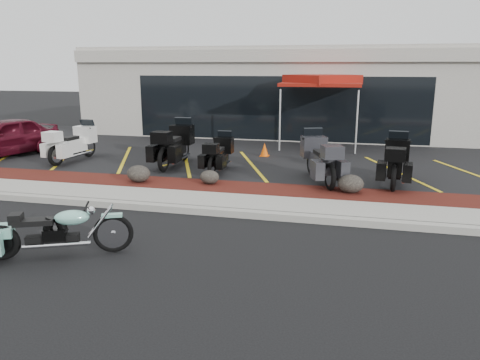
% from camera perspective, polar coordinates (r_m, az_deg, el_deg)
% --- Properties ---
extents(ground, '(90.00, 90.00, 0.00)m').
position_cam_1_polar(ground, '(9.64, -5.43, -5.77)').
color(ground, black).
rests_on(ground, ground).
extents(curb, '(24.00, 0.25, 0.15)m').
position_cam_1_polar(curb, '(10.43, -3.86, -3.78)').
color(curb, gray).
rests_on(curb, ground).
extents(sidewalk, '(24.00, 1.20, 0.15)m').
position_cam_1_polar(sidewalk, '(11.07, -2.79, -2.72)').
color(sidewalk, gray).
rests_on(sidewalk, ground).
extents(mulch_bed, '(24.00, 1.20, 0.16)m').
position_cam_1_polar(mulch_bed, '(12.18, -1.23, -1.14)').
color(mulch_bed, '#37100C').
rests_on(mulch_bed, ground).
extents(upper_lot, '(26.00, 9.60, 0.15)m').
position_cam_1_polar(upper_lot, '(17.34, 3.26, 3.33)').
color(upper_lot, black).
rests_on(upper_lot, ground).
extents(dealership_building, '(18.00, 8.16, 4.00)m').
position_cam_1_polar(dealership_building, '(23.28, 6.10, 10.74)').
color(dealership_building, '#A09A90').
rests_on(dealership_building, ground).
extents(boulder_left, '(0.64, 0.53, 0.45)m').
position_cam_1_polar(boulder_left, '(12.87, -12.26, 0.76)').
color(boulder_left, black).
rests_on(boulder_left, mulch_bed).
extents(boulder_mid, '(0.52, 0.43, 0.36)m').
position_cam_1_polar(boulder_mid, '(12.41, -3.73, 0.37)').
color(boulder_mid, black).
rests_on(boulder_mid, mulch_bed).
extents(boulder_right, '(0.64, 0.53, 0.45)m').
position_cam_1_polar(boulder_right, '(11.83, 13.34, -0.44)').
color(boulder_right, black).
rests_on(boulder_right, mulch_bed).
extents(hero_cruiser, '(2.65, 1.65, 0.92)m').
position_cam_1_polar(hero_cruiser, '(8.51, -15.24, -5.66)').
color(hero_cruiser, '#7BC0AF').
rests_on(hero_cruiser, ground).
extents(touring_white, '(1.09, 2.31, 1.29)m').
position_cam_1_polar(touring_white, '(16.87, -18.04, 4.87)').
color(touring_white, white).
rests_on(touring_white, upper_lot).
extents(touring_black_front, '(0.96, 2.47, 1.43)m').
position_cam_1_polar(touring_black_front, '(15.54, -6.88, 4.99)').
color(touring_black_front, black).
rests_on(touring_black_front, upper_lot).
extents(touring_black_mid, '(0.75, 1.94, 1.13)m').
position_cam_1_polar(touring_black_mid, '(14.50, -1.85, 3.85)').
color(touring_black_mid, black).
rests_on(touring_black_mid, upper_lot).
extents(touring_grey, '(1.66, 2.52, 1.37)m').
position_cam_1_polar(touring_grey, '(13.50, 8.79, 3.46)').
color(touring_grey, '#2E2E33').
rests_on(touring_grey, upper_lot).
extents(touring_black_rear, '(1.12, 2.35, 1.32)m').
position_cam_1_polar(touring_black_rear, '(13.80, 18.61, 3.01)').
color(touring_black_rear, black).
rests_on(touring_black_rear, upper_lot).
extents(parked_car, '(2.67, 4.17, 1.32)m').
position_cam_1_polar(parked_car, '(18.11, -26.98, 4.66)').
color(parked_car, '#420915').
rests_on(parked_car, upper_lot).
extents(traffic_cone, '(0.36, 0.36, 0.46)m').
position_cam_1_polar(traffic_cone, '(16.27, 3.01, 3.73)').
color(traffic_cone, '#E45407').
rests_on(traffic_cone, upper_lot).
extents(popup_canopy, '(3.85, 3.85, 2.73)m').
position_cam_1_polar(popup_canopy, '(18.36, 9.93, 11.74)').
color(popup_canopy, silver).
rests_on(popup_canopy, upper_lot).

